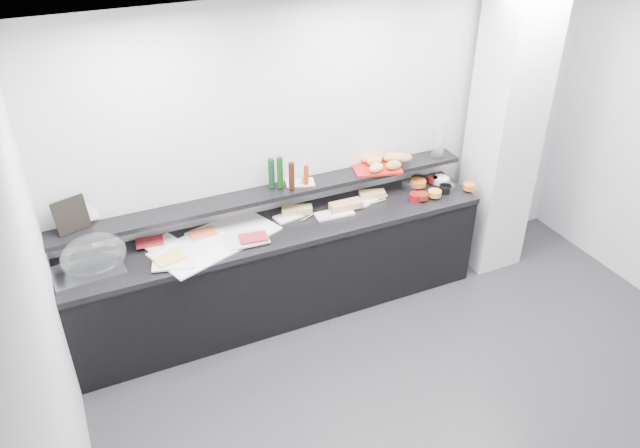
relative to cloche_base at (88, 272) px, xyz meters
name	(u,v)px	position (x,y,z in m)	size (l,w,h in m)	color
ground	(456,419)	(2.24, -1.67, -0.92)	(5.00, 5.00, 0.00)	#2D2D30
back_wall	(341,149)	(2.24, 0.33, 0.43)	(5.00, 0.02, 2.70)	silver
ceiling	(517,59)	(2.24, -1.67, 1.78)	(5.00, 5.00, 0.00)	white
column	(504,134)	(3.74, -0.02, 0.43)	(0.50, 0.50, 2.70)	silver
buffet_cabinet	(282,272)	(1.54, 0.03, -0.50)	(3.60, 0.60, 0.85)	black
counter_top	(281,229)	(1.54, 0.03, -0.05)	(3.62, 0.62, 0.05)	black
wall_shelf	(272,193)	(1.54, 0.20, 0.21)	(3.60, 0.25, 0.04)	black
cloche_base	(88,272)	(0.00, 0.00, 0.00)	(0.51, 0.34, 0.04)	silver
cloche_dome	(94,255)	(0.06, 0.04, 0.11)	(0.48, 0.32, 0.34)	white
linen_runner	(216,241)	(0.99, 0.02, -0.01)	(1.01, 0.48, 0.01)	white
platter_meat_a	(160,243)	(0.57, 0.16, 0.00)	(0.26, 0.17, 0.01)	white
food_meat_a	(150,242)	(0.49, 0.18, 0.02)	(0.21, 0.13, 0.02)	maroon
platter_salmon	(205,233)	(0.93, 0.16, 0.00)	(0.27, 0.18, 0.01)	white
food_salmon	(203,233)	(0.91, 0.13, 0.02)	(0.20, 0.13, 0.02)	#EC5E30
platter_cheese	(174,262)	(0.61, -0.14, 0.00)	(0.33, 0.22, 0.01)	white
food_cheese	(170,258)	(0.59, -0.11, 0.02)	(0.22, 0.14, 0.02)	#F1CF5D
platter_meat_b	(246,239)	(1.21, -0.08, 0.00)	(0.34, 0.23, 0.01)	silver
food_meat_b	(253,238)	(1.26, -0.10, 0.02)	(0.22, 0.14, 0.02)	maroon
sandwich_plate_left	(292,215)	(1.70, 0.14, -0.01)	(0.32, 0.14, 0.01)	white
sandwich_food_left	(297,210)	(1.75, 0.15, 0.02)	(0.26, 0.10, 0.06)	tan
tongs_left	(307,217)	(1.79, 0.04, 0.00)	(0.01, 0.01, 0.16)	#ADB0B4
sandwich_plate_mid	(334,214)	(2.04, 0.01, -0.01)	(0.34, 0.14, 0.01)	silver
sandwich_food_mid	(346,205)	(2.17, 0.05, 0.02)	(0.29, 0.11, 0.06)	tan
tongs_mid	(332,215)	(2.00, -0.01, 0.00)	(0.01, 0.01, 0.16)	silver
sandwich_plate_right	(371,199)	(2.45, 0.11, -0.01)	(0.31, 0.13, 0.01)	white
sandwich_food_right	(372,194)	(2.47, 0.12, 0.02)	(0.23, 0.09, 0.06)	tan
tongs_right	(378,201)	(2.48, 0.03, 0.00)	(0.01, 0.01, 0.16)	#B2B4B9
bowl_glass_fruit	(409,185)	(2.87, 0.15, 0.02)	(0.15, 0.15, 0.07)	white
fill_glass_fruit	(418,183)	(2.96, 0.13, 0.03)	(0.15, 0.15, 0.05)	orange
bowl_black_jam	(419,181)	(3.00, 0.18, 0.02)	(0.15, 0.15, 0.07)	black
fill_black_jam	(433,180)	(3.12, 0.13, 0.03)	(0.10, 0.10, 0.05)	#500B0D
bowl_glass_cream	(440,181)	(3.18, 0.10, 0.02)	(0.19, 0.19, 0.07)	white
fill_glass_cream	(441,180)	(3.18, 0.09, 0.03)	(0.15, 0.15, 0.05)	white
bowl_red_jam	(416,197)	(2.81, -0.07, 0.02)	(0.12, 0.12, 0.07)	maroon
fill_red_jam	(422,196)	(2.86, -0.10, 0.03)	(0.11, 0.11, 0.05)	#5E1B0D
bowl_glass_salmon	(447,188)	(3.16, -0.04, 0.02)	(0.14, 0.14, 0.07)	white
fill_glass_salmon	(435,193)	(2.99, -0.10, 0.03)	(0.12, 0.12, 0.05)	orange
bowl_black_fruit	(445,189)	(3.13, -0.05, 0.02)	(0.11, 0.11, 0.07)	black
fill_black_fruit	(469,187)	(3.34, -0.12, 0.03)	(0.11, 0.11, 0.05)	orange
framed_print	(71,215)	(-0.03, 0.25, 0.36)	(0.25, 0.02, 0.26)	black
print_art	(85,208)	(0.08, 0.32, 0.36)	(0.17, 0.00, 0.22)	beige
condiment_tray	(300,183)	(1.81, 0.23, 0.24)	(0.24, 0.15, 0.01)	white
bottle_green_a	(271,173)	(1.56, 0.25, 0.37)	(0.05, 0.05, 0.26)	#0E3419
bottle_brown	(292,176)	(1.71, 0.15, 0.36)	(0.05, 0.05, 0.24)	#361409
bottle_green_b	(280,172)	(1.63, 0.21, 0.38)	(0.05, 0.05, 0.28)	#113D10
bottle_hot	(306,175)	(1.85, 0.17, 0.33)	(0.04, 0.04, 0.18)	#B83C0D
shaker_salt	(292,179)	(1.75, 0.25, 0.28)	(0.03, 0.03, 0.07)	white
shaker_pepper	(303,179)	(1.83, 0.20, 0.28)	(0.04, 0.04, 0.07)	silver
bread_tray	(376,168)	(2.54, 0.20, 0.24)	(0.42, 0.29, 0.02)	#AB1812
bread_roll_nw	(369,158)	(2.52, 0.31, 0.29)	(0.15, 0.10, 0.08)	#CF7F4E
bread_roll_n	(377,157)	(2.60, 0.30, 0.29)	(0.14, 0.09, 0.08)	#B17443
bread_roll_ne	(390,157)	(2.71, 0.25, 0.29)	(0.14, 0.09, 0.08)	#BC8D47
bread_roll_sw	(376,168)	(2.49, 0.11, 0.29)	(0.14, 0.09, 0.08)	tan
bread_roll_s	(393,165)	(2.65, 0.09, 0.29)	(0.15, 0.09, 0.08)	#B27344
bread_roll_se	(405,158)	(2.82, 0.18, 0.29)	(0.14, 0.09, 0.08)	#C17C49
bread_roll_midw	(374,161)	(2.54, 0.24, 0.29)	(0.15, 0.09, 0.08)	tan
bread_roll_mide	(398,157)	(2.77, 0.21, 0.29)	(0.15, 0.09, 0.08)	tan
carafe	(438,143)	(3.16, 0.16, 0.38)	(0.11, 0.11, 0.30)	white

